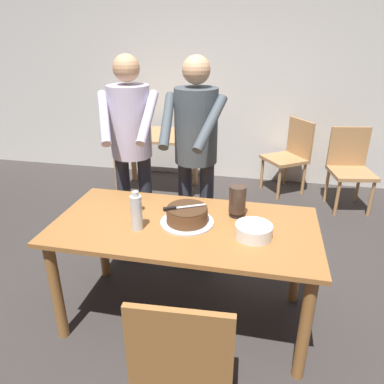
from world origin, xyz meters
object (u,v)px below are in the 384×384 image
(cake_on_platter, at_px, (187,216))
(water_bottle, at_px, (136,212))
(background_chair_1, at_px, (290,154))
(plate_stack, at_px, (254,231))
(hurricane_lamp, at_px, (237,201))
(person_standing_beside, at_px, (131,141))
(background_table, at_px, (157,146))
(background_chair_0, at_px, (350,166))
(main_dining_table, at_px, (185,239))
(chair_near_side, at_px, (185,360))
(wine_glass_near, at_px, (136,197))
(cake_knife, at_px, (176,208))
(person_cutting_cake, at_px, (196,146))

(cake_on_platter, bearing_deg, water_bottle, -154.58)
(cake_on_platter, xyz_separation_m, background_chair_1, (0.75, 2.44, -0.31))
(plate_stack, bearing_deg, hurricane_lamp, 116.03)
(person_standing_beside, xyz_separation_m, background_table, (-0.26, 1.48, -0.50))
(plate_stack, bearing_deg, background_chair_1, 82.51)
(cake_on_platter, height_order, background_chair_0, background_chair_0)
(main_dining_table, xyz_separation_m, chair_near_side, (0.18, -0.79, -0.15))
(wine_glass_near, xyz_separation_m, water_bottle, (0.09, -0.24, 0.01))
(wine_glass_near, relative_size, background_table, 0.14)
(background_table, bearing_deg, water_bottle, -75.76)
(cake_on_platter, height_order, wine_glass_near, wine_glass_near)
(cake_on_platter, bearing_deg, background_chair_0, 56.75)
(background_chair_1, bearing_deg, background_table, -168.61)
(cake_on_platter, bearing_deg, background_chair_1, 72.87)
(plate_stack, relative_size, chair_near_side, 0.24)
(cake_on_platter, distance_m, person_standing_beside, 0.91)
(main_dining_table, xyz_separation_m, water_bottle, (-0.27, -0.12, 0.23))
(wine_glass_near, height_order, person_standing_beside, person_standing_beside)
(cake_knife, relative_size, water_bottle, 1.00)
(main_dining_table, distance_m, background_chair_0, 2.57)
(plate_stack, height_order, chair_near_side, chair_near_side)
(main_dining_table, distance_m, hurricane_lamp, 0.42)
(water_bottle, distance_m, chair_near_side, 0.89)
(water_bottle, xyz_separation_m, background_table, (-0.57, 2.25, -0.29))
(hurricane_lamp, relative_size, chair_near_side, 0.23)
(cake_knife, height_order, background_chair_1, background_chair_1)
(wine_glass_near, height_order, chair_near_side, chair_near_side)
(plate_stack, height_order, background_chair_1, background_chair_1)
(water_bottle, relative_size, chair_near_side, 0.28)
(main_dining_table, bearing_deg, plate_stack, -8.66)
(background_chair_0, bearing_deg, person_standing_beside, -143.12)
(chair_near_side, bearing_deg, water_bottle, 123.80)
(wine_glass_near, distance_m, hurricane_lamp, 0.67)
(main_dining_table, xyz_separation_m, hurricane_lamp, (0.31, 0.18, 0.22))
(plate_stack, xyz_separation_m, background_chair_1, (0.33, 2.52, -0.30))
(wine_glass_near, xyz_separation_m, hurricane_lamp, (0.67, 0.06, 0.00))
(cake_knife, xyz_separation_m, hurricane_lamp, (0.36, 0.20, -0.01))
(wine_glass_near, relative_size, background_chair_0, 0.16)
(chair_near_side, bearing_deg, hurricane_lamp, 82.35)
(main_dining_table, relative_size, person_cutting_cake, 0.97)
(person_cutting_cake, bearing_deg, plate_stack, -54.68)
(cake_knife, bearing_deg, water_bottle, -155.13)
(plate_stack, bearing_deg, main_dining_table, 171.34)
(background_chair_0, bearing_deg, background_chair_1, 154.17)
(water_bottle, xyz_separation_m, person_standing_beside, (-0.31, 0.77, 0.21))
(cake_on_platter, distance_m, background_chair_0, 2.56)
(plate_stack, bearing_deg, background_chair_0, 66.22)
(cake_knife, bearing_deg, chair_near_side, -73.38)
(plate_stack, xyz_separation_m, wine_glass_near, (-0.79, 0.19, 0.06))
(plate_stack, distance_m, hurricane_lamp, 0.29)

